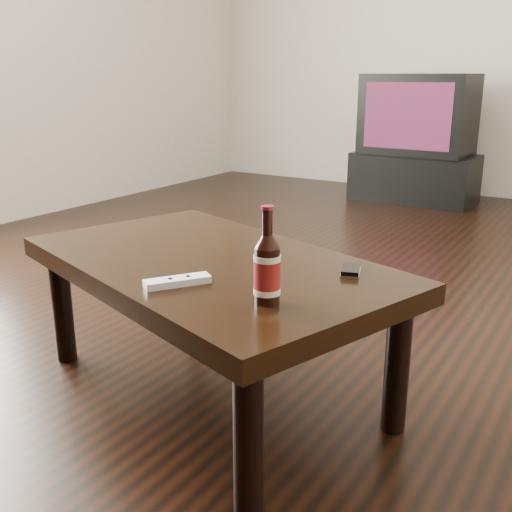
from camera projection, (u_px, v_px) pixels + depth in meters
The scene contains 8 objects.
floor at pixel (325, 322), 2.37m from camera, with size 5.00×6.00×0.01m, color black.
wall_back at pixel (510, 16), 4.42m from camera, with size 5.00×0.02×2.70m, color silver.
tv_stand at pixel (414, 177), 4.59m from camera, with size 0.91×0.45×0.36m, color black.
tv at pixel (419, 114), 4.45m from camera, with size 0.79×0.51×0.58m.
coffee_table at pixel (209, 276), 1.74m from camera, with size 1.29×0.98×0.43m.
beer_bottle at pixel (267, 270), 1.37m from camera, with size 0.08×0.08×0.23m.
phone at pixel (351, 270), 1.59m from camera, with size 0.08×0.11×0.02m.
remote at pixel (177, 281), 1.50m from camera, with size 0.13×0.16×0.02m.
Camera 1 is at (0.93, -2.00, 0.93)m, focal length 42.00 mm.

